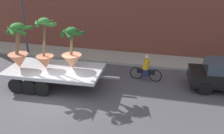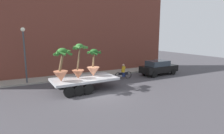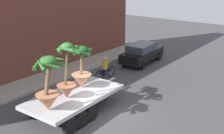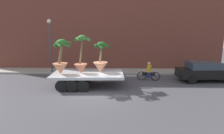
{
  "view_description": "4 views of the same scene",
  "coord_description": "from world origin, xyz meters",
  "px_view_note": "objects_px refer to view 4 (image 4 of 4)",
  "views": [
    {
      "loc": [
        5.38,
        -10.13,
        6.42
      ],
      "look_at": [
        2.5,
        1.47,
        1.35
      ],
      "focal_mm": 41.29,
      "sensor_mm": 36.0,
      "label": 1
    },
    {
      "loc": [
        -5.18,
        -12.29,
        4.34
      ],
      "look_at": [
        2.33,
        2.34,
        1.47
      ],
      "focal_mm": 29.47,
      "sensor_mm": 36.0,
      "label": 2
    },
    {
      "loc": [
        -9.48,
        -7.93,
        6.7
      ],
      "look_at": [
        2.43,
        1.35,
        1.61
      ],
      "focal_mm": 44.43,
      "sensor_mm": 36.0,
      "label": 3
    },
    {
      "loc": [
        1.48,
        -11.57,
        4.04
      ],
      "look_at": [
        1.09,
        1.86,
        1.35
      ],
      "focal_mm": 29.74,
      "sensor_mm": 36.0,
      "label": 4
    }
  ],
  "objects_px": {
    "flatbed_trailer": "(85,76)",
    "potted_palm_middle": "(81,59)",
    "cyclist": "(149,72)",
    "parked_car": "(205,71)",
    "potted_palm_front": "(101,61)",
    "potted_palm_rear": "(61,60)",
    "street_lamp": "(50,39)"
  },
  "relations": [
    {
      "from": "potted_palm_rear",
      "to": "potted_palm_middle",
      "type": "xyz_separation_m",
      "value": [
        1.37,
        0.28,
        0.02
      ]
    },
    {
      "from": "flatbed_trailer",
      "to": "potted_palm_front",
      "type": "relative_size",
      "value": 2.73
    },
    {
      "from": "potted_palm_rear",
      "to": "cyclist",
      "type": "bearing_deg",
      "value": 18.1
    },
    {
      "from": "potted_palm_rear",
      "to": "street_lamp",
      "type": "xyz_separation_m",
      "value": [
        -2.22,
        4.24,
        1.22
      ]
    },
    {
      "from": "potted_palm_front",
      "to": "parked_car",
      "type": "relative_size",
      "value": 0.5
    },
    {
      "from": "parked_car",
      "to": "potted_palm_rear",
      "type": "bearing_deg",
      "value": -169.57
    },
    {
      "from": "potted_palm_middle",
      "to": "street_lamp",
      "type": "relative_size",
      "value": 0.56
    },
    {
      "from": "potted_palm_middle",
      "to": "potted_palm_front",
      "type": "relative_size",
      "value": 1.21
    },
    {
      "from": "potted_palm_middle",
      "to": "cyclist",
      "type": "xyz_separation_m",
      "value": [
        5.11,
        1.84,
        -1.36
      ]
    },
    {
      "from": "potted_palm_front",
      "to": "cyclist",
      "type": "distance_m",
      "value": 4.22
    },
    {
      "from": "potted_palm_rear",
      "to": "flatbed_trailer",
      "type": "bearing_deg",
      "value": 9.84
    },
    {
      "from": "flatbed_trailer",
      "to": "parked_car",
      "type": "xyz_separation_m",
      "value": [
        9.33,
        1.73,
        0.06
      ]
    },
    {
      "from": "potted_palm_middle",
      "to": "cyclist",
      "type": "height_order",
      "value": "potted_palm_middle"
    },
    {
      "from": "potted_palm_rear",
      "to": "potted_palm_middle",
      "type": "height_order",
      "value": "potted_palm_middle"
    },
    {
      "from": "flatbed_trailer",
      "to": "cyclist",
      "type": "bearing_deg",
      "value": 20.62
    },
    {
      "from": "flatbed_trailer",
      "to": "street_lamp",
      "type": "relative_size",
      "value": 1.27
    },
    {
      "from": "cyclist",
      "to": "parked_car",
      "type": "xyz_separation_m",
      "value": [
        4.43,
        -0.11,
        0.16
      ]
    },
    {
      "from": "parked_car",
      "to": "street_lamp",
      "type": "height_order",
      "value": "street_lamp"
    },
    {
      "from": "flatbed_trailer",
      "to": "street_lamp",
      "type": "xyz_separation_m",
      "value": [
        -3.8,
        3.96,
        2.47
      ]
    },
    {
      "from": "street_lamp",
      "to": "flatbed_trailer",
      "type": "bearing_deg",
      "value": -46.19
    },
    {
      "from": "flatbed_trailer",
      "to": "potted_palm_front",
      "type": "xyz_separation_m",
      "value": [
        1.14,
        0.34,
        1.08
      ]
    },
    {
      "from": "flatbed_trailer",
      "to": "parked_car",
      "type": "distance_m",
      "value": 9.49
    },
    {
      "from": "potted_palm_middle",
      "to": "parked_car",
      "type": "distance_m",
      "value": 9.77
    },
    {
      "from": "cyclist",
      "to": "street_lamp",
      "type": "xyz_separation_m",
      "value": [
        -8.7,
        2.12,
        2.56
      ]
    },
    {
      "from": "flatbed_trailer",
      "to": "potted_palm_middle",
      "type": "distance_m",
      "value": 1.28
    },
    {
      "from": "potted_palm_rear",
      "to": "potted_palm_front",
      "type": "height_order",
      "value": "potted_palm_rear"
    },
    {
      "from": "flatbed_trailer",
      "to": "potted_palm_middle",
      "type": "bearing_deg",
      "value": 178.01
    },
    {
      "from": "potted_palm_rear",
      "to": "parked_car",
      "type": "xyz_separation_m",
      "value": [
        10.91,
        2.01,
        -1.18
      ]
    },
    {
      "from": "cyclist",
      "to": "parked_car",
      "type": "height_order",
      "value": "parked_car"
    },
    {
      "from": "potted_palm_middle",
      "to": "flatbed_trailer",
      "type": "bearing_deg",
      "value": -1.99
    },
    {
      "from": "potted_palm_rear",
      "to": "cyclist",
      "type": "distance_m",
      "value": 6.95
    },
    {
      "from": "potted_palm_rear",
      "to": "parked_car",
      "type": "distance_m",
      "value": 11.16
    }
  ]
}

